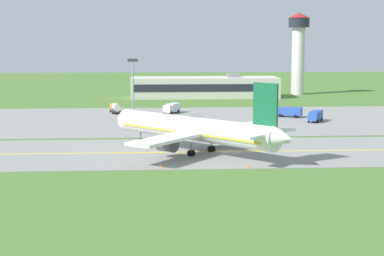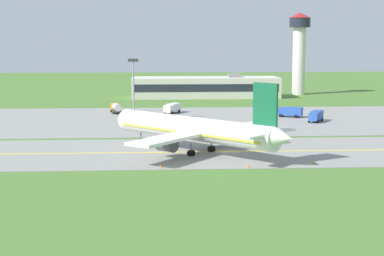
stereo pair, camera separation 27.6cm
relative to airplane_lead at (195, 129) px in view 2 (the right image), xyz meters
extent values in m
plane|color=#47702D|center=(5.58, 0.57, -4.13)|extent=(500.00, 500.00, 0.00)
cube|color=gray|center=(5.58, 0.57, -4.08)|extent=(240.00, 28.00, 0.10)
cube|color=gray|center=(15.58, 42.57, -4.08)|extent=(140.00, 52.00, 0.10)
cube|color=yellow|center=(5.58, 0.57, -4.03)|extent=(220.00, 0.60, 0.01)
cylinder|color=white|center=(-0.34, 0.35, 0.07)|extent=(26.57, 27.17, 4.00)
cone|color=white|center=(-13.03, 13.40, 0.07)|extent=(4.54, 4.51, 3.80)
cone|color=white|center=(12.49, -12.84, 0.47)|extent=(4.67, 4.66, 3.40)
cube|color=gold|center=(-0.34, 0.35, -0.43)|extent=(24.73, 25.27, 0.36)
cube|color=#1E232D|center=(-11.49, 11.82, 0.77)|extent=(3.69, 3.66, 0.70)
cube|color=white|center=(-4.90, -7.15, -0.43)|extent=(12.99, 14.79, 0.50)
cylinder|color=#47474C|center=(-4.86, -4.32, -1.83)|extent=(4.02, 4.04, 2.30)
cylinder|color=black|center=(-5.98, -3.18, -1.83)|extent=(1.68, 1.64, 2.10)
cube|color=white|center=(7.29, 4.70, -0.43)|extent=(14.94, 12.73, 0.50)
cylinder|color=#47474C|center=(4.46, 4.74, -1.83)|extent=(4.02, 4.04, 2.30)
cylinder|color=black|center=(3.34, 5.89, -1.83)|extent=(1.68, 1.64, 2.10)
cube|color=#145938|center=(10.12, -10.40, 5.32)|extent=(3.35, 3.43, 6.50)
cube|color=white|center=(7.96, -12.78, 0.87)|extent=(5.68, 6.15, 0.30)
cube|color=white|center=(12.55, -8.32, 0.87)|extent=(6.20, 5.60, 0.30)
cylinder|color=slate|center=(-9.40, 9.67, -2.76)|extent=(0.24, 0.24, 1.65)
cylinder|color=black|center=(-9.40, 9.67, -3.58)|extent=(1.02, 1.03, 1.10)
cylinder|color=slate|center=(-0.81, -2.90, -2.76)|extent=(0.24, 0.24, 1.65)
cylinder|color=black|center=(-1.01, -3.09, -3.58)|extent=(1.02, 1.03, 1.10)
cylinder|color=black|center=(-0.61, -2.70, -3.58)|extent=(1.02, 1.03, 1.10)
cylinder|color=slate|center=(2.92, 0.73, -2.76)|extent=(0.24, 0.24, 1.65)
cylinder|color=black|center=(2.72, 0.54, -3.58)|extent=(1.02, 1.03, 1.10)
cylinder|color=black|center=(3.12, 0.92, -3.58)|extent=(1.02, 1.03, 1.10)
cube|color=orange|center=(-17.37, 58.91, -2.63)|extent=(2.35, 2.20, 1.80)
cube|color=#1E232D|center=(-17.54, 59.65, -2.32)|extent=(1.82, 0.52, 0.81)
cylinder|color=silver|center=(-16.71, 55.98, -2.38)|extent=(2.68, 4.49, 1.80)
cube|color=#383838|center=(-16.71, 55.98, -3.41)|extent=(2.98, 4.56, 0.24)
cylinder|color=orange|center=(-17.37, 58.91, -1.63)|extent=(0.20, 0.20, 0.18)
cylinder|color=black|center=(-18.35, 58.69, -3.68)|extent=(0.49, 0.94, 0.90)
cylinder|color=black|center=(-16.40, 59.13, -3.68)|extent=(0.49, 0.94, 0.90)
cylinder|color=black|center=(-17.55, 54.93, -3.68)|extent=(0.49, 0.94, 0.90)
cylinder|color=black|center=(-15.50, 55.39, -3.68)|extent=(0.49, 0.94, 0.90)
cube|color=#264CA5|center=(29.64, 35.35, -2.63)|extent=(2.62, 2.55, 1.80)
cube|color=#1E232D|center=(29.26, 34.68, -2.32)|extent=(1.66, 1.00, 0.81)
cube|color=#264CA5|center=(31.10, 37.96, -2.53)|extent=(3.88, 4.69, 2.00)
cylinder|color=orange|center=(29.64, 35.35, -1.63)|extent=(0.20, 0.20, 0.18)
cylinder|color=black|center=(30.51, 34.86, -3.68)|extent=(0.70, 0.93, 0.90)
cylinder|color=black|center=(28.76, 35.84, -3.68)|extent=(0.70, 0.93, 0.90)
cylinder|color=black|center=(32.43, 38.18, -3.68)|extent=(0.70, 0.93, 0.90)
cylinder|color=black|center=(30.60, 39.21, -3.68)|extent=(0.70, 0.93, 0.90)
cube|color=silver|center=(-3.37, 53.77, -2.63)|extent=(2.63, 2.55, 1.80)
cube|color=#1E232D|center=(-3.75, 53.10, -2.32)|extent=(1.66, 1.01, 0.81)
cube|color=silver|center=(-1.89, 56.38, -2.53)|extent=(3.90, 4.69, 2.00)
cylinder|color=orange|center=(-3.37, 53.77, -1.63)|extent=(0.20, 0.20, 0.18)
cylinder|color=black|center=(-2.50, 53.27, -3.68)|extent=(0.70, 0.93, 0.90)
cylinder|color=black|center=(-4.24, 54.26, -3.68)|extent=(0.70, 0.93, 0.90)
cylinder|color=black|center=(-0.57, 56.59, -3.68)|extent=(0.70, 0.93, 0.90)
cylinder|color=black|center=(-2.39, 57.63, -3.68)|extent=(0.70, 0.93, 0.90)
cube|color=#264CA5|center=(24.61, 46.91, -2.63)|extent=(2.51, 2.60, 1.80)
cube|color=#1E232D|center=(23.93, 47.25, -2.32)|extent=(0.94, 1.69, 0.81)
cube|color=#264CA5|center=(27.28, 45.54, -2.53)|extent=(4.70, 3.78, 2.00)
cylinder|color=orange|center=(24.61, 46.91, -1.63)|extent=(0.20, 0.20, 0.18)
cylinder|color=black|center=(24.16, 46.02, -3.68)|extent=(0.94, 0.68, 0.90)
cylinder|color=black|center=(25.07, 47.80, -3.68)|extent=(0.94, 0.68, 0.90)
cylinder|color=black|center=(27.55, 44.23, -3.68)|extent=(0.94, 0.68, 0.90)
cylinder|color=black|center=(28.51, 46.10, -3.68)|extent=(0.94, 0.68, 0.90)
cube|color=beige|center=(9.76, 99.25, -0.80)|extent=(48.32, 13.34, 6.66)
cube|color=#1E232D|center=(9.76, 92.53, -0.47)|extent=(46.39, 0.10, 2.40)
cube|color=slate|center=(19.43, 99.25, 3.12)|extent=(4.00, 4.00, 1.20)
cylinder|color=silver|center=(43.01, 108.22, 7.41)|extent=(4.40, 4.40, 23.09)
cylinder|color=#1E232D|center=(43.01, 108.22, 20.56)|extent=(7.20, 7.20, 3.20)
cone|color=maroon|center=(43.01, 108.22, 23.06)|extent=(7.60, 7.60, 1.80)
cylinder|color=gray|center=(-11.78, 41.49, 2.87)|extent=(0.36, 0.36, 14.00)
cube|color=#333333|center=(-11.78, 41.49, 10.22)|extent=(2.40, 0.50, 0.70)
cone|color=orange|center=(-5.88, -12.38, -3.83)|extent=(0.44, 0.44, 0.60)
cone|color=orange|center=(17.67, -10.55, -3.83)|extent=(0.44, 0.44, 0.60)
cone|color=orange|center=(7.24, -12.60, -3.83)|extent=(0.44, 0.44, 0.60)
camera|label=1|loc=(-6.81, -102.70, 15.30)|focal=57.45mm
camera|label=2|loc=(-6.53, -102.72, 15.30)|focal=57.45mm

